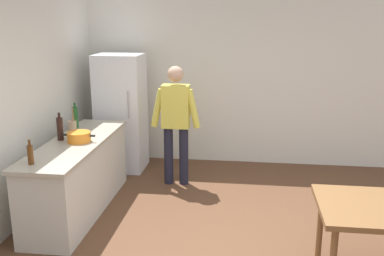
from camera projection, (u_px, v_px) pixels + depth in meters
name	position (u px, v px, depth m)	size (l,w,h in m)	color
ground_plane	(238.00, 254.00, 4.54)	(14.00, 14.00, 0.00)	brown
wall_back	(246.00, 80.00, 7.07)	(6.40, 0.12, 2.70)	silver
kitchen_counter	(78.00, 176.00, 5.44)	(0.64, 2.20, 0.90)	beige
refrigerator	(121.00, 113.00, 6.85)	(0.70, 0.67, 1.80)	white
person	(176.00, 118.00, 6.18)	(0.70, 0.22, 1.70)	#1E1E2D
cooking_pot	(79.00, 137.00, 5.29)	(0.40, 0.28, 0.12)	orange
utensil_jar	(72.00, 126.00, 5.75)	(0.11, 0.11, 0.32)	tan
bottle_wine_dark	(60.00, 128.00, 5.34)	(0.08, 0.08, 0.34)	black
bottle_beer_brown	(30.00, 154.00, 4.50)	(0.06, 0.06, 0.26)	#5B3314
bottle_wine_green	(75.00, 117.00, 5.93)	(0.08, 0.08, 0.34)	#1E5123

